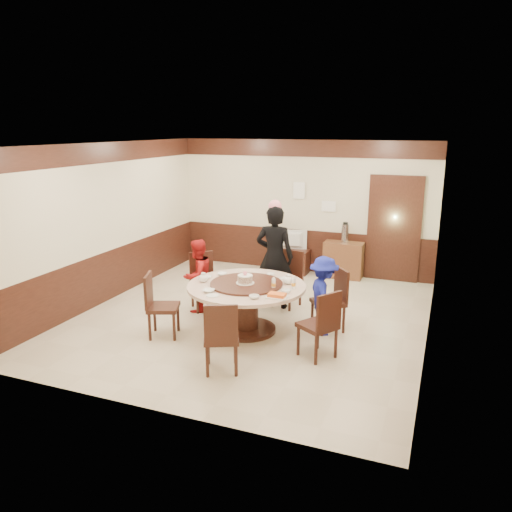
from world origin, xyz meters
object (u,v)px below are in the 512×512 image
at_px(side_cabinet, 343,260).
at_px(television, 290,240).
at_px(person_standing, 275,257).
at_px(birthday_cake, 245,279).
at_px(banquet_table, 246,298).
at_px(tv_stand, 289,261).
at_px(shrimp_platter, 277,296).
at_px(thermos, 345,233).
at_px(person_blue, 324,296).
at_px(person_red, 198,276).

bearing_deg(side_cabinet, television, -178.53).
height_order(person_standing, birthday_cake, person_standing).
bearing_deg(television, banquet_table, 84.28).
height_order(tv_stand, side_cabinet, side_cabinet).
bearing_deg(banquet_table, person_standing, 88.27).
relative_size(shrimp_platter, television, 0.41).
relative_size(television, thermos, 1.92).
bearing_deg(person_standing, shrimp_platter, 105.03).
height_order(person_standing, shrimp_platter, person_standing).
xyz_separation_m(tv_stand, television, (-0.00, 0.00, 0.46)).
bearing_deg(person_blue, side_cabinet, -25.10).
height_order(television, side_cabinet, television).
bearing_deg(tv_stand, person_standing, -79.36).
xyz_separation_m(shrimp_platter, thermos, (0.19, 3.74, 0.16)).
bearing_deg(side_cabinet, birthday_cake, -103.53).
relative_size(shrimp_platter, thermos, 0.79).
bearing_deg(person_blue, thermos, -25.30).
bearing_deg(thermos, side_cabinet, 180.00).
xyz_separation_m(person_red, tv_stand, (0.74, 2.80, -0.37)).
bearing_deg(banquet_table, shrimp_platter, -32.28).
distance_m(banquet_table, person_blue, 1.16).
bearing_deg(shrimp_platter, tv_stand, 104.86).
distance_m(tv_stand, television, 0.46).
height_order(person_blue, shrimp_platter, person_blue).
height_order(person_red, shrimp_platter, person_red).
bearing_deg(side_cabinet, thermos, 0.00).
height_order(birthday_cake, tv_stand, birthday_cake).
distance_m(person_red, television, 2.90).
bearing_deg(side_cabinet, banquet_table, -103.49).
height_order(person_red, side_cabinet, person_red).
distance_m(banquet_table, birthday_cake, 0.31).
bearing_deg(person_standing, person_blue, 136.41).
distance_m(person_red, shrimp_platter, 1.96).
bearing_deg(shrimp_platter, birthday_cake, 149.94).
relative_size(person_standing, shrimp_platter, 5.97).
bearing_deg(person_red, birthday_cake, 79.58).
bearing_deg(birthday_cake, shrimp_platter, -30.06).
xyz_separation_m(banquet_table, birthday_cake, (-0.01, -0.03, 0.31)).
height_order(person_red, person_blue, person_red).
distance_m(person_red, side_cabinet, 3.42).
xyz_separation_m(banquet_table, person_blue, (1.11, 0.34, 0.07)).
bearing_deg(thermos, person_standing, -109.81).
bearing_deg(birthday_cake, tv_stand, 96.07).
bearing_deg(side_cabinet, tv_stand, -178.53).
relative_size(birthday_cake, thermos, 0.73).
bearing_deg(person_red, tv_stand, -178.67).
relative_size(person_standing, thermos, 4.71).
distance_m(television, side_cabinet, 1.22).
height_order(shrimp_platter, thermos, thermos).
relative_size(banquet_table, side_cabinet, 2.24).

